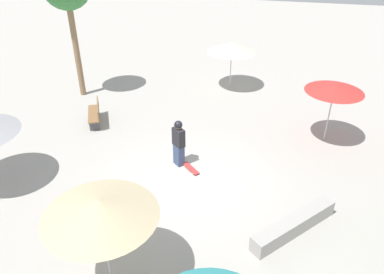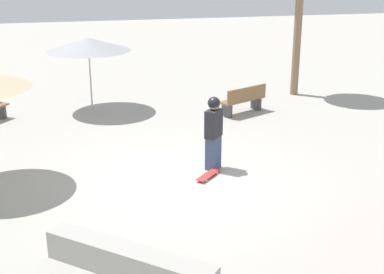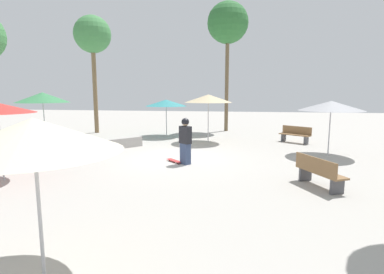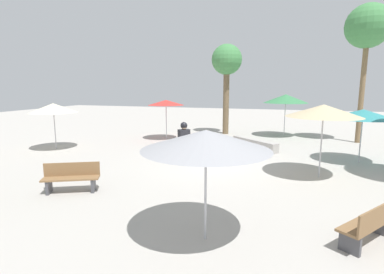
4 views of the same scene
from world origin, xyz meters
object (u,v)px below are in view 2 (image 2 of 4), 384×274
Objects in this scene: skater_main at (214,131)px; concrete_ledge at (129,262)px; skateboard at (208,175)px; shade_umbrella_grey at (88,44)px; bench_near at (243,100)px.

concrete_ledge is (-3.84, 2.39, -0.68)m from skater_main.
skateboard is (-0.47, 0.23, -0.85)m from skater_main.
skateboard is 6.73m from shade_umbrella_grey.
skateboard is 0.29× the size of concrete_ledge.
skateboard is at bearing -32.61° from concrete_ledge.
concrete_ledge reaches higher than skateboard.
concrete_ledge is 0.95× the size of shade_umbrella_grey.
shade_umbrella_grey is (5.58, 2.40, 1.15)m from skater_main.
shade_umbrella_grey is at bearing -115.57° from skater_main.
bench_near reaches higher than concrete_ledge.
concrete_ledge is 9.12m from bench_near.
bench_near is (4.09, -2.09, -0.49)m from skater_main.
concrete_ledge is 1.49× the size of bench_near.
skater_main is 4.58m from concrete_ledge.
shade_umbrella_grey is (9.42, 0.00, 1.82)m from concrete_ledge.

